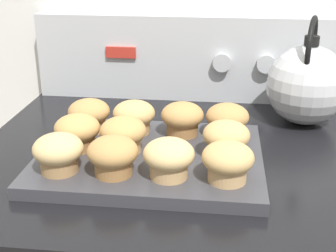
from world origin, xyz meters
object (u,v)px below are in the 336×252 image
object	(u,v)px
muffin_r0_c2	(169,158)
muffin_r0_c3	(228,161)
muffin_r2_c2	(180,118)
muffin_r0_c1	(113,155)
muffin_pan	(150,158)
muffin_r0_c0	(58,152)
muffin_r1_c3	(226,138)
muffin_r1_c0	(77,131)
tea_kettle	(307,83)
muffin_r1_c1	(123,134)
muffin_r2_c3	(227,120)
muffin_r2_c1	(134,116)
muffin_r2_c0	(89,115)

from	to	relation	value
muffin_r0_c2	muffin_r0_c3	bearing A→B (deg)	-1.10
muffin_r0_c3	muffin_r2_c2	distance (m)	0.20
muffin_r0_c2	muffin_r0_c1	bearing A→B (deg)	-179.14
muffin_pan	muffin_r0_c0	distance (m)	0.17
muffin_r0_c1	muffin_r1_c3	size ratio (longest dim) A/B	1.00
muffin_r1_c0	tea_kettle	size ratio (longest dim) A/B	0.35
muffin_r0_c2	muffin_r2_c2	world-z (taller)	same
muffin_pan	muffin_r0_c0	xyz separation A→B (m)	(-0.14, -0.09, 0.05)
muffin_pan	muffin_r1_c1	xyz separation A→B (m)	(-0.05, -0.00, 0.05)
muffin_r0_c3	muffin_r1_c3	distance (m)	0.09
muffin_pan	muffin_r1_c0	bearing A→B (deg)	179.52
muffin_pan	muffin_r1_c1	bearing A→B (deg)	-177.82
muffin_r0_c0	muffin_r0_c3	bearing A→B (deg)	-0.02
muffin_r2_c3	tea_kettle	world-z (taller)	tea_kettle
muffin_r2_c3	muffin_r2_c1	bearing A→B (deg)	-178.95
muffin_r0_c1	tea_kettle	xyz separation A→B (m)	(0.35, 0.33, 0.03)
muffin_r2_c0	muffin_r2_c2	distance (m)	0.18
tea_kettle	muffin_r0_c3	bearing A→B (deg)	-116.90
muffin_r0_c3	muffin_r2_c3	xyz separation A→B (m)	(-0.00, 0.18, 0.00)
muffin_r0_c0	muffin_r1_c1	size ratio (longest dim) A/B	1.00
muffin_r0_c1	muffin_r1_c3	distance (m)	0.20
muffin_r0_c1	muffin_r0_c2	distance (m)	0.09
muffin_r0_c0	muffin_r2_c2	distance (m)	0.26
muffin_r1_c3	muffin_r2_c3	xyz separation A→B (m)	(0.00, 0.09, 0.00)
muffin_r0_c3	muffin_r2_c1	size ratio (longest dim) A/B	1.00
muffin_r0_c3	tea_kettle	xyz separation A→B (m)	(0.17, 0.33, 0.03)
muffin_r1_c3	muffin_r1_c1	bearing A→B (deg)	-179.20
muffin_r0_c0	muffin_r1_c1	distance (m)	0.13
muffin_r1_c3	muffin_r2_c0	distance (m)	0.29
muffin_r2_c2	muffin_r2_c3	xyz separation A→B (m)	(0.09, 0.00, 0.00)
muffin_r1_c3	muffin_r2_c0	world-z (taller)	same
muffin_r0_c1	muffin_r2_c3	distance (m)	0.26
muffin_r0_c0	muffin_r1_c0	xyz separation A→B (m)	(0.00, 0.09, 0.00)
muffin_r1_c0	muffin_r0_c3	bearing A→B (deg)	-18.47
muffin_r1_c0	muffin_r1_c3	xyz separation A→B (m)	(0.27, -0.00, 0.00)
muffin_r1_c0	muffin_r2_c0	bearing A→B (deg)	91.56
muffin_r1_c3	muffin_r0_c1	bearing A→B (deg)	-153.70
muffin_r1_c0	muffin_r1_c1	distance (m)	0.09
muffin_r0_c2	muffin_r2_c3	xyz separation A→B (m)	(0.09, 0.18, 0.00)
muffin_r2_c1	muffin_r1_c1	bearing A→B (deg)	-91.56
muffin_r0_c0	muffin_r1_c3	bearing A→B (deg)	18.28
muffin_r0_c0	muffin_r1_c1	xyz separation A→B (m)	(0.09, 0.09, 0.00)
muffin_r2_c0	tea_kettle	xyz separation A→B (m)	(0.44, 0.15, 0.03)
muffin_r1_c1	muffin_r2_c0	xyz separation A→B (m)	(-0.09, 0.09, 0.00)
muffin_pan	muffin_r1_c3	world-z (taller)	muffin_r1_c3
muffin_pan	muffin_r2_c2	world-z (taller)	muffin_r2_c2
muffin_r1_c0	muffin_r2_c0	distance (m)	0.09
muffin_r2_c3	muffin_r0_c0	bearing A→B (deg)	-146.52
muffin_r2_c1	muffin_r2_c0	bearing A→B (deg)	-179.26
muffin_r0_c0	muffin_r1_c1	world-z (taller)	same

